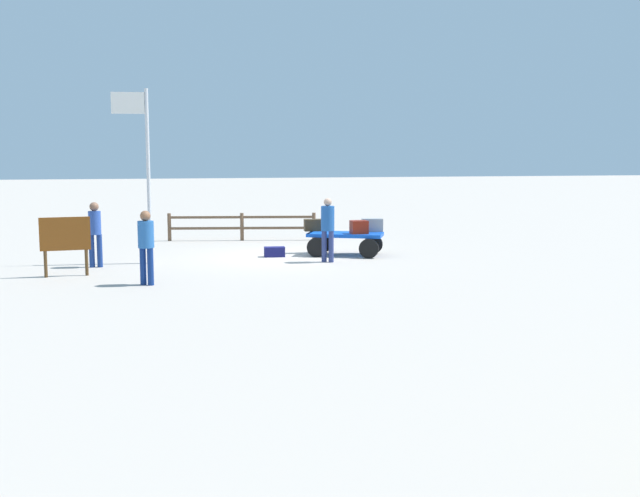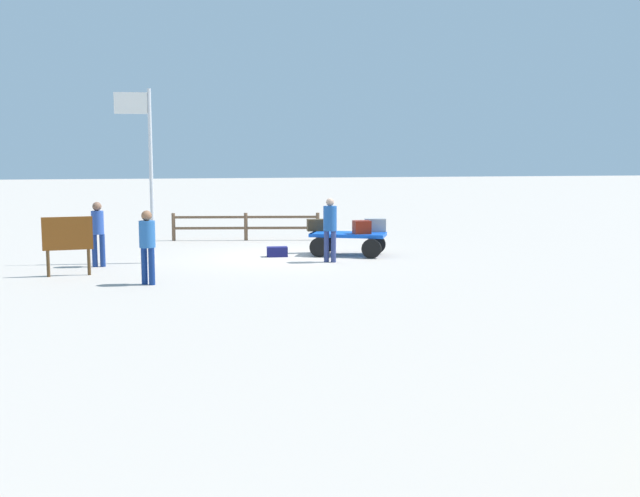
% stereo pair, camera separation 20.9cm
% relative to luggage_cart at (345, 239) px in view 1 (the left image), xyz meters
% --- Properties ---
extents(ground_plane, '(120.00, 120.00, 0.00)m').
position_rel_luggage_cart_xyz_m(ground_plane, '(1.81, -0.03, -0.47)').
color(ground_plane, '#B5A99D').
extents(luggage_cart, '(2.35, 1.81, 0.66)m').
position_rel_luggage_cart_xyz_m(luggage_cart, '(0.00, 0.00, 0.00)').
color(luggage_cart, blue).
rests_on(luggage_cart, ground).
extents(suitcase_grey, '(0.67, 0.47, 0.38)m').
position_rel_luggage_cart_xyz_m(suitcase_grey, '(-0.88, -0.22, 0.38)').
color(suitcase_grey, '#929595').
rests_on(suitcase_grey, luggage_cart).
extents(suitcase_navy, '(0.49, 0.41, 0.38)m').
position_rel_luggage_cart_xyz_m(suitcase_navy, '(-0.36, 0.29, 0.37)').
color(suitcase_navy, maroon).
rests_on(suitcase_navy, luggage_cart).
extents(suitcase_tan, '(0.61, 0.32, 0.35)m').
position_rel_luggage_cart_xyz_m(suitcase_tan, '(0.77, -0.68, 0.36)').
color(suitcase_tan, '#382C1B').
rests_on(suitcase_tan, luggage_cart).
extents(suitcase_dark, '(0.60, 0.32, 0.28)m').
position_rel_luggage_cart_xyz_m(suitcase_dark, '(2.04, -0.07, -0.33)').
color(suitcase_dark, navy).
rests_on(suitcase_dark, ground).
extents(worker_lead, '(0.50, 0.50, 1.75)m').
position_rel_luggage_cart_xyz_m(worker_lead, '(0.75, 1.23, 0.56)').
color(worker_lead, navy).
rests_on(worker_lead, ground).
extents(worker_trailing, '(0.50, 0.50, 1.70)m').
position_rel_luggage_cart_xyz_m(worker_trailing, '(5.48, 3.97, 0.53)').
color(worker_trailing, navy).
rests_on(worker_trailing, ground).
extents(worker_supervisor, '(0.34, 0.33, 1.70)m').
position_rel_luggage_cart_xyz_m(worker_supervisor, '(6.88, 1.00, 0.51)').
color(worker_supervisor, navy).
rests_on(worker_supervisor, ground).
extents(flagpole, '(0.96, 0.10, 4.65)m').
position_rel_luggage_cart_xyz_m(flagpole, '(5.61, 0.56, 2.32)').
color(flagpole, silver).
rests_on(flagpole, ground).
extents(signboard, '(1.18, 0.21, 1.44)m').
position_rel_luggage_cart_xyz_m(signboard, '(7.44, 2.40, 0.48)').
color(signboard, '#4C3319').
rests_on(signboard, ground).
extents(wooden_fence, '(4.93, 0.79, 0.93)m').
position_rel_luggage_cart_xyz_m(wooden_fence, '(2.61, -4.22, 0.08)').
color(wooden_fence, brown).
rests_on(wooden_fence, ground).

